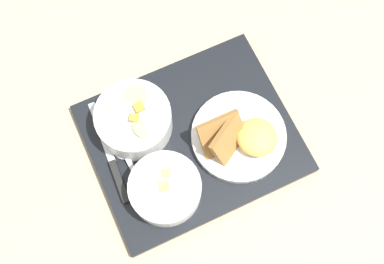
{
  "coord_description": "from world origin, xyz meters",
  "views": [
    {
      "loc": [
        -0.09,
        -0.26,
        0.88
      ],
      "look_at": [
        0.0,
        0.0,
        0.05
      ],
      "focal_mm": 45.0,
      "sensor_mm": 36.0,
      "label": 1
    }
  ],
  "objects": [
    {
      "name": "bowl_salad",
      "position": [
        -0.09,
        0.06,
        0.05
      ],
      "size": [
        0.14,
        0.14,
        0.07
      ],
      "color": "white",
      "rests_on": "serving_tray"
    },
    {
      "name": "ground_plane",
      "position": [
        0.0,
        0.0,
        0.0
      ],
      "size": [
        4.0,
        4.0,
        0.0
      ],
      "primitive_type": "plane",
      "color": "tan"
    },
    {
      "name": "knife",
      "position": [
        -0.15,
        -0.01,
        0.02
      ],
      "size": [
        0.02,
        0.21,
        0.01
      ],
      "rotation": [
        0.0,
        0.0,
        1.61
      ],
      "color": "silver",
      "rests_on": "serving_tray"
    },
    {
      "name": "serving_tray",
      "position": [
        0.0,
        0.0,
        0.01
      ],
      "size": [
        0.4,
        0.35,
        0.02
      ],
      "color": "black",
      "rests_on": "ground_plane"
    },
    {
      "name": "spoon",
      "position": [
        -0.13,
        -0.0,
        0.02
      ],
      "size": [
        0.05,
        0.15,
        0.01
      ],
      "rotation": [
        0.0,
        0.0,
        1.73
      ],
      "color": "silver",
      "rests_on": "serving_tray"
    },
    {
      "name": "plate_main",
      "position": [
        0.08,
        -0.04,
        0.04
      ],
      "size": [
        0.18,
        0.18,
        0.08
      ],
      "color": "white",
      "rests_on": "serving_tray"
    },
    {
      "name": "bowl_soup",
      "position": [
        -0.08,
        -0.08,
        0.05
      ],
      "size": [
        0.13,
        0.13,
        0.05
      ],
      "color": "white",
      "rests_on": "serving_tray"
    }
  ]
}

